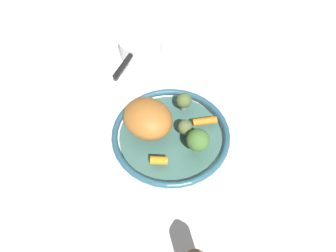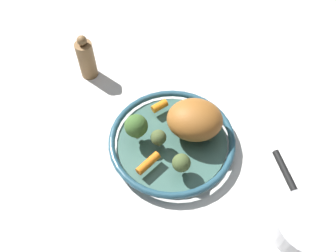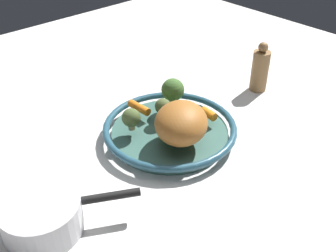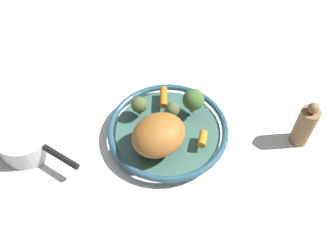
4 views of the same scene
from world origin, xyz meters
name	(u,v)px [view 2 (image 2 of 4)]	position (x,y,z in m)	size (l,w,h in m)	color
ground_plane	(172,146)	(0.00, 0.00, 0.00)	(1.85, 1.85, 0.00)	silver
serving_bowl	(172,142)	(0.00, 0.00, 0.02)	(0.32, 0.32, 0.04)	#3D665B
roast_chicken_piece	(195,120)	(-0.06, 0.02, 0.08)	(0.14, 0.12, 0.09)	#A76429
baby_carrot_center	(160,106)	(-0.04, -0.09, 0.05)	(0.02, 0.02, 0.04)	orange
baby_carrot_left	(148,163)	(0.10, 0.02, 0.05)	(0.02, 0.02, 0.07)	orange
broccoli_floret_small	(136,126)	(0.06, -0.07, 0.08)	(0.06, 0.06, 0.07)	tan
broccoli_floret_edge	(158,138)	(0.04, -0.01, 0.07)	(0.04, 0.04, 0.05)	tan
broccoli_floret_mid	(181,163)	(0.05, 0.08, 0.07)	(0.04, 0.04, 0.05)	tan
pepper_mill	(87,58)	(0.00, -0.35, 0.06)	(0.05, 0.05, 0.15)	olive
saucepan	(306,225)	(-0.06, 0.37, 0.03)	(0.17, 0.24, 0.07)	silver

